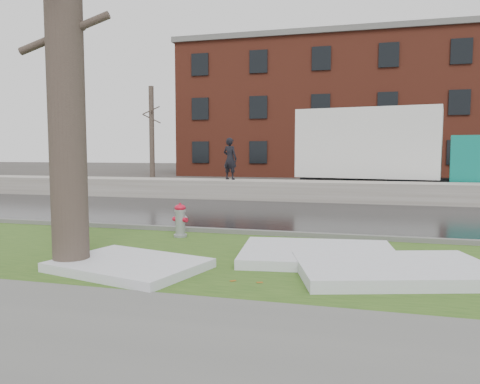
% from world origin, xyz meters
% --- Properties ---
extents(ground, '(120.00, 120.00, 0.00)m').
position_xyz_m(ground, '(0.00, 0.00, 0.00)').
color(ground, '#47423D').
rests_on(ground, ground).
extents(verge, '(60.00, 4.50, 0.04)m').
position_xyz_m(verge, '(0.00, -1.25, 0.02)').
color(verge, '#274918').
rests_on(verge, ground).
extents(sidewalk, '(60.00, 3.00, 0.05)m').
position_xyz_m(sidewalk, '(0.00, -5.00, 0.03)').
color(sidewalk, slate).
rests_on(sidewalk, ground).
extents(road, '(60.00, 7.00, 0.03)m').
position_xyz_m(road, '(0.00, 4.50, 0.01)').
color(road, black).
rests_on(road, ground).
extents(parking_lot, '(60.00, 9.00, 0.03)m').
position_xyz_m(parking_lot, '(0.00, 13.00, 0.01)').
color(parking_lot, slate).
rests_on(parking_lot, ground).
extents(curb, '(60.00, 0.15, 0.14)m').
position_xyz_m(curb, '(0.00, 1.00, 0.07)').
color(curb, slate).
rests_on(curb, ground).
extents(snowbank, '(60.00, 1.60, 0.75)m').
position_xyz_m(snowbank, '(0.00, 8.70, 0.38)').
color(snowbank, '#B6B0A7').
rests_on(snowbank, ground).
extents(brick_building, '(26.00, 12.00, 10.00)m').
position_xyz_m(brick_building, '(2.00, 30.00, 5.00)').
color(brick_building, maroon).
rests_on(brick_building, ground).
extents(bg_tree_left, '(1.40, 1.62, 6.50)m').
position_xyz_m(bg_tree_left, '(-12.00, 22.00, 3.33)').
color(bg_tree_left, brown).
rests_on(bg_tree_left, ground).
extents(bg_tree_center, '(1.40, 1.62, 6.50)m').
position_xyz_m(bg_tree_center, '(-6.00, 26.00, 3.33)').
color(bg_tree_center, brown).
rests_on(bg_tree_center, ground).
extents(fire_hydrant, '(0.36, 0.33, 0.73)m').
position_xyz_m(fire_hydrant, '(-0.91, 0.32, 0.43)').
color(fire_hydrant, '#999BA0').
rests_on(fire_hydrant, verge).
extents(tree, '(1.46, 1.72, 7.07)m').
position_xyz_m(tree, '(-1.59, -2.58, 3.60)').
color(tree, brown).
rests_on(tree, verge).
extents(box_truck, '(11.02, 3.86, 3.63)m').
position_xyz_m(box_truck, '(4.15, 11.40, 1.92)').
color(box_truck, black).
rests_on(box_truck, ground).
extents(worker, '(0.70, 0.57, 1.66)m').
position_xyz_m(worker, '(-2.31, 8.91, 1.58)').
color(worker, black).
rests_on(worker, snowbank).
extents(snow_patch_near, '(2.82, 2.30, 0.16)m').
position_xyz_m(snow_patch_near, '(2.16, -0.97, 0.12)').
color(snow_patch_near, silver).
rests_on(snow_patch_near, verge).
extents(snow_patch_far, '(2.53, 2.10, 0.14)m').
position_xyz_m(snow_patch_far, '(-0.61, -2.50, 0.11)').
color(snow_patch_far, silver).
rests_on(snow_patch_far, verge).
extents(snow_patch_side, '(3.19, 2.52, 0.18)m').
position_xyz_m(snow_patch_side, '(3.35, -1.79, 0.13)').
color(snow_patch_side, silver).
rests_on(snow_patch_side, verge).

